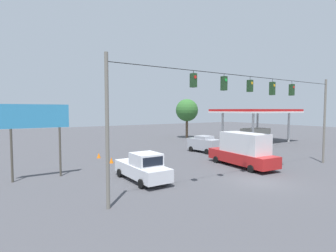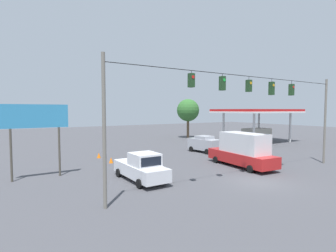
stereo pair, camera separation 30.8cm
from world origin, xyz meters
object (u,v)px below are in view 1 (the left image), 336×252
object	(u,v)px
traffic_cone_third	(111,160)
roadside_billboard	(36,122)
traffic_cone_nearest	(143,175)
gas_station	(256,118)
traffic_cone_fourth	(99,155)
overhead_signal_span	(250,106)
sedan_silver_oncoming_far	(204,144)
traffic_cone_second	(126,167)
box_truck_red_crossing_near	(243,150)
tree_horizon_left	(187,110)
pickup_truck_white_parked_shoulder	(143,168)

from	to	relation	value
traffic_cone_third	roadside_billboard	bearing A→B (deg)	21.01
traffic_cone_nearest	gas_station	xyz separation A→B (m)	(-26.26, -10.66, 3.61)
traffic_cone_third	traffic_cone_fourth	xyz separation A→B (m)	(0.16, -3.32, 0.00)
gas_station	overhead_signal_span	bearing A→B (deg)	37.44
overhead_signal_span	sedan_silver_oncoming_far	size ratio (longest dim) A/B	5.16
traffic_cone_second	sedan_silver_oncoming_far	bearing A→B (deg)	-162.69
traffic_cone_third	gas_station	world-z (taller)	gas_station
sedan_silver_oncoming_far	traffic_cone_third	xyz separation A→B (m)	(12.06, 0.19, -0.77)
traffic_cone_nearest	roadside_billboard	size ratio (longest dim) A/B	0.10
box_truck_red_crossing_near	traffic_cone_nearest	size ratio (longest dim) A/B	12.86
box_truck_red_crossing_near	tree_horizon_left	xyz separation A→B (m)	(-10.72, -22.64, 3.60)
gas_station	tree_horizon_left	bearing A→B (deg)	-62.14
traffic_cone_fourth	gas_station	bearing A→B (deg)	-179.25
traffic_cone_nearest	traffic_cone_third	distance (m)	7.00
pickup_truck_white_parked_shoulder	traffic_cone_nearest	bearing A→B (deg)	-118.37
overhead_signal_span	gas_station	size ratio (longest dim) A/B	1.75
box_truck_red_crossing_near	traffic_cone_third	xyz separation A→B (m)	(9.59, -8.05, -1.24)
sedan_silver_oncoming_far	gas_station	size ratio (longest dim) A/B	0.34
sedan_silver_oncoming_far	traffic_cone_second	world-z (taller)	sedan_silver_oncoming_far
overhead_signal_span	roadside_billboard	distance (m)	16.00
box_truck_red_crossing_near	traffic_cone_fourth	world-z (taller)	box_truck_red_crossing_near
overhead_signal_span	tree_horizon_left	distance (m)	29.23
traffic_cone_nearest	traffic_cone_fourth	size ratio (longest dim) A/B	1.00
traffic_cone_second	tree_horizon_left	xyz separation A→B (m)	(-20.32, -18.16, 4.84)
roadside_billboard	gas_station	bearing A→B (deg)	-169.19
pickup_truck_white_parked_shoulder	traffic_cone_third	xyz separation A→B (m)	(-0.39, -7.39, -0.69)
traffic_cone_nearest	gas_station	world-z (taller)	gas_station
gas_station	pickup_truck_white_parked_shoulder	bearing A→B (deg)	22.67
overhead_signal_span	traffic_cone_second	distance (m)	11.38
box_truck_red_crossing_near	traffic_cone_fourth	bearing A→B (deg)	-49.41
traffic_cone_second	tree_horizon_left	distance (m)	27.68
traffic_cone_nearest	tree_horizon_left	size ratio (longest dim) A/B	0.08
traffic_cone_second	roadside_billboard	size ratio (longest dim) A/B	0.10
roadside_billboard	tree_horizon_left	size ratio (longest dim) A/B	0.78
traffic_cone_third	roadside_billboard	size ratio (longest dim) A/B	0.10
traffic_cone_nearest	traffic_cone_second	distance (m)	3.43
traffic_cone_fourth	tree_horizon_left	size ratio (longest dim) A/B	0.08
sedan_silver_oncoming_far	traffic_cone_nearest	size ratio (longest dim) A/B	7.63
pickup_truck_white_parked_shoulder	traffic_cone_third	world-z (taller)	pickup_truck_white_parked_shoulder
pickup_truck_white_parked_shoulder	tree_horizon_left	size ratio (longest dim) A/B	0.77
sedan_silver_oncoming_far	box_truck_red_crossing_near	distance (m)	8.62
traffic_cone_nearest	traffic_cone_fourth	bearing A→B (deg)	-90.14
box_truck_red_crossing_near	gas_station	distance (m)	20.37
traffic_cone_third	sedan_silver_oncoming_far	bearing A→B (deg)	-179.08
sedan_silver_oncoming_far	traffic_cone_second	bearing A→B (deg)	17.31
overhead_signal_span	box_truck_red_crossing_near	size ratio (longest dim) A/B	3.06
traffic_cone_second	roadside_billboard	bearing A→B (deg)	-8.01
tree_horizon_left	traffic_cone_third	bearing A→B (deg)	35.68
box_truck_red_crossing_near	roadside_billboard	bearing A→B (deg)	-18.34
traffic_cone_second	overhead_signal_span	bearing A→B (deg)	130.83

